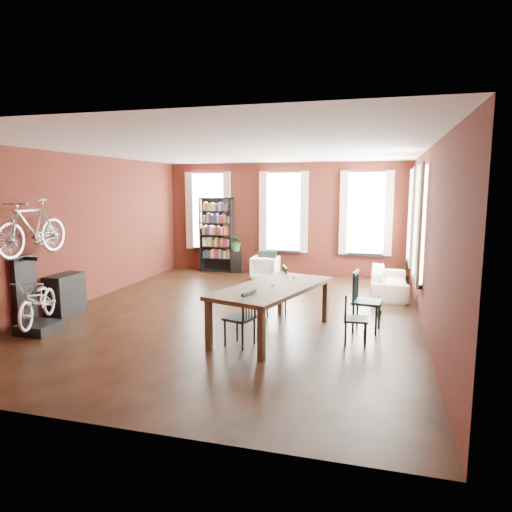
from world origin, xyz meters
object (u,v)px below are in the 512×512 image
(bookshelf, at_px, (217,235))
(bike_trainer, at_px, (39,328))
(cream_sofa, at_px, (389,277))
(console_table, at_px, (65,294))
(dining_table, at_px, (273,310))
(white_armchair, at_px, (265,267))
(dining_chair_b, at_px, (275,291))
(plant_stand, at_px, (237,262))
(dining_chair_d, at_px, (367,302))
(dining_chair_c, at_px, (356,319))
(bicycle_floor, at_px, (37,281))
(dining_chair_a, at_px, (240,318))

(bookshelf, distance_m, bike_trainer, 6.50)
(cream_sofa, distance_m, console_table, 7.15)
(dining_table, bearing_deg, bookshelf, 135.54)
(bookshelf, bearing_deg, white_armchair, -25.92)
(dining_chair_b, distance_m, white_armchair, 3.48)
(bike_trainer, bearing_deg, white_armchair, 64.28)
(plant_stand, bearing_deg, dining_chair_d, -50.39)
(dining_chair_c, bearing_deg, bicycle_floor, 94.52)
(dining_chair_b, relative_size, bookshelf, 0.44)
(dining_chair_c, height_order, bicycle_floor, bicycle_floor)
(dining_chair_b, height_order, white_armchair, dining_chair_b)
(dining_chair_a, relative_size, bookshelf, 0.41)
(white_armchair, bearing_deg, bike_trainer, 64.64)
(dining_chair_a, height_order, plant_stand, dining_chair_a)
(dining_chair_a, height_order, bicycle_floor, bicycle_floor)
(dining_chair_a, distance_m, console_table, 3.98)
(dining_table, relative_size, bike_trainer, 4.22)
(dining_chair_d, distance_m, console_table, 5.83)
(bookshelf, distance_m, white_armchair, 2.04)
(dining_chair_c, height_order, console_table, dining_chair_c)
(dining_chair_d, xyz_separation_m, plant_stand, (-3.91, 4.72, -0.20))
(dining_table, xyz_separation_m, plant_stand, (-2.37, 5.37, -0.11))
(bike_trainer, distance_m, plant_stand, 6.54)
(dining_chair_b, xyz_separation_m, plant_stand, (-2.13, 4.15, -0.16))
(dining_chair_b, height_order, bicycle_floor, bicycle_floor)
(dining_table, relative_size, plant_stand, 3.93)
(cream_sofa, bearing_deg, dining_table, 151.84)
(dining_chair_c, relative_size, cream_sofa, 0.40)
(white_armchair, bearing_deg, bicycle_floor, 64.75)
(dining_chair_a, relative_size, plant_stand, 1.42)
(bookshelf, xyz_separation_m, cream_sofa, (4.95, -1.70, -0.69))
(dining_chair_b, distance_m, dining_chair_d, 1.87)
(dining_chair_a, xyz_separation_m, dining_chair_c, (1.77, 0.55, -0.04))
(white_armchair, relative_size, console_table, 0.88)
(dining_chair_d, bearing_deg, dining_table, 120.31)
(white_armchair, distance_m, console_table, 5.29)
(dining_chair_d, height_order, plant_stand, dining_chair_d)
(dining_chair_b, height_order, bike_trainer, dining_chair_b)
(dining_chair_b, bearing_deg, white_armchair, 175.75)
(cream_sofa, relative_size, bike_trainer, 3.53)
(bookshelf, xyz_separation_m, bicycle_floor, (-0.93, -6.33, -0.18))
(console_table, xyz_separation_m, bicycle_floor, (0.35, -1.13, 0.52))
(cream_sofa, bearing_deg, dining_chair_a, 151.60)
(cream_sofa, relative_size, plant_stand, 3.29)
(dining_chair_c, bearing_deg, dining_chair_b, 46.06)
(cream_sofa, bearing_deg, plant_stand, 68.56)
(cream_sofa, bearing_deg, bookshelf, 71.05)
(dining_chair_d, xyz_separation_m, bike_trainer, (-5.48, -1.63, -0.44))
(dining_chair_c, bearing_deg, bike_trainer, 94.61)
(bookshelf, height_order, console_table, bookshelf)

